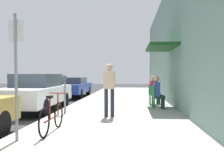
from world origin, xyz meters
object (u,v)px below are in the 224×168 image
object	(u,v)px
seated_patron_0	(158,91)
parking_meter	(65,92)
cafe_chair_0	(156,96)
parked_car_2	(72,87)
seated_patron_2	(154,89)
bicycle_0	(52,117)
cafe_chair_1	(154,94)
pedestrian_standing	(109,86)
street_sign	(16,67)
parked_car_1	(37,92)
cafe_chair_2	(153,93)

from	to	relation	value
seated_patron_0	parking_meter	bearing A→B (deg)	-156.14
cafe_chair_0	seated_patron_0	size ratio (longest dim) A/B	0.67
parked_car_2	seated_patron_2	bearing A→B (deg)	-41.70
seated_patron_0	seated_patron_2	xyz separation A→B (m)	(0.00, 1.64, 0.00)
bicycle_0	seated_patron_2	distance (m)	6.50
seated_patron_2	cafe_chair_0	bearing A→B (deg)	-92.10
cafe_chair_1	cafe_chair_0	bearing A→B (deg)	-90.15
cafe_chair_0	seated_patron_2	bearing A→B (deg)	87.90
bicycle_0	cafe_chair_1	bearing A→B (deg)	60.62
parked_car_2	pedestrian_standing	world-z (taller)	pedestrian_standing
parked_car_2	cafe_chair_0	world-z (taller)	parked_car_2
parking_meter	seated_patron_2	distance (m)	4.55
street_sign	cafe_chair_1	distance (m)	6.76
parked_car_1	cafe_chair_1	size ratio (longest dim) A/B	5.06
seated_patron_0	cafe_chair_1	world-z (taller)	seated_patron_0
seated_patron_0	parked_car_2	bearing A→B (deg)	129.18
cafe_chair_1	seated_patron_2	distance (m)	0.81
parking_meter	cafe_chair_2	distance (m)	4.51
parked_car_1	parked_car_2	distance (m)	6.07
bicycle_0	cafe_chair_2	distance (m)	6.45
parked_car_2	seated_patron_0	world-z (taller)	seated_patron_0
cafe_chair_2	seated_patron_2	xyz separation A→B (m)	(0.06, 0.02, 0.19)
seated_patron_2	seated_patron_0	bearing A→B (deg)	-90.02
street_sign	cafe_chair_2	bearing A→B (deg)	63.23
parked_car_2	parking_meter	xyz separation A→B (m)	(1.55, -7.45, 0.21)
cafe_chair_1	street_sign	bearing A→B (deg)	-119.76
parked_car_1	cafe_chair_0	xyz separation A→B (m)	(4.81, 0.08, -0.14)
cafe_chair_1	seated_patron_2	world-z (taller)	seated_patron_2
cafe_chair_0	cafe_chair_2	xyz separation A→B (m)	(0.00, 1.63, 0.00)
parking_meter	seated_patron_0	xyz separation A→B (m)	(3.32, 1.47, -0.07)
bicycle_0	seated_patron_0	world-z (taller)	seated_patron_0
bicycle_0	cafe_chair_1	xyz separation A→B (m)	(2.83, 5.02, 0.14)
parked_car_2	seated_patron_2	distance (m)	6.53
parked_car_2	cafe_chair_2	bearing A→B (deg)	-42.14
parking_meter	pedestrian_standing	bearing A→B (deg)	-16.83
parked_car_2	cafe_chair_0	bearing A→B (deg)	-51.20
cafe_chair_0	cafe_chair_1	world-z (taller)	same
cafe_chair_2	seated_patron_2	bearing A→B (deg)	14.54
parking_meter	pedestrian_standing	world-z (taller)	pedestrian_standing
parking_meter	cafe_chair_2	xyz separation A→B (m)	(3.27, 3.09, -0.26)
parking_meter	street_sign	distance (m)	3.56
parked_car_2	bicycle_0	xyz separation A→B (m)	(1.99, -10.15, -0.20)
seated_patron_0	cafe_chair_2	bearing A→B (deg)	92.04
pedestrian_standing	cafe_chair_1	bearing A→B (deg)	59.01
street_sign	seated_patron_0	size ratio (longest dim) A/B	2.02
seated_patron_0	street_sign	bearing A→B (deg)	-124.28
cafe_chair_1	pedestrian_standing	size ratio (longest dim) A/B	0.51
bicycle_0	cafe_chair_0	xyz separation A→B (m)	(2.83, 4.17, 0.14)
parking_meter	bicycle_0	xyz separation A→B (m)	(0.44, -2.70, -0.41)
parked_car_2	seated_patron_0	size ratio (longest dim) A/B	3.41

